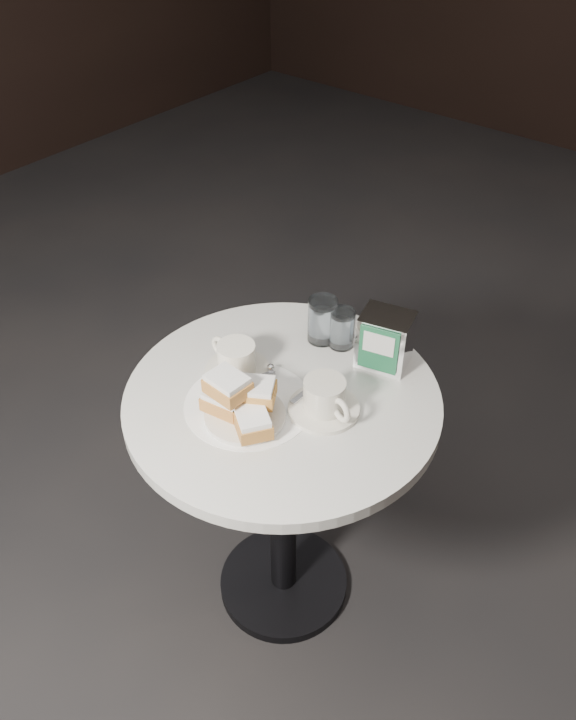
{
  "coord_description": "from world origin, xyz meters",
  "views": [
    {
      "loc": [
        0.73,
        -0.87,
        1.79
      ],
      "look_at": [
        0.0,
        0.02,
        0.83
      ],
      "focal_mm": 35.0,
      "sensor_mm": 36.0,
      "label": 1
    }
  ],
  "objects_px": {
    "napkin_dispenser": "(385,340)",
    "coffee_cup_left": "(236,361)",
    "water_glass_right": "(342,329)",
    "cafe_table": "(283,455)",
    "coffee_cup_right": "(325,399)",
    "water_glass_left": "(322,321)",
    "beignet_plate": "(241,404)"
  },
  "relations": [
    {
      "from": "coffee_cup_left",
      "to": "water_glass_left",
      "type": "xyz_separation_m",
      "value": [
        0.08,
        0.22,
        0.02
      ]
    },
    {
      "from": "coffee_cup_left",
      "to": "beignet_plate",
      "type": "bearing_deg",
      "value": -38.01
    },
    {
      "from": "water_glass_left",
      "to": "water_glass_right",
      "type": "distance_m",
      "value": 0.05
    },
    {
      "from": "water_glass_left",
      "to": "napkin_dispenser",
      "type": "height_order",
      "value": "napkin_dispenser"
    },
    {
      "from": "beignet_plate",
      "to": "water_glass_left",
      "type": "bearing_deg",
      "value": 95.94
    },
    {
      "from": "coffee_cup_left",
      "to": "water_glass_right",
      "type": "relative_size",
      "value": 1.69
    },
    {
      "from": "coffee_cup_right",
      "to": "water_glass_right",
      "type": "bearing_deg",
      "value": 133.73
    },
    {
      "from": "coffee_cup_left",
      "to": "coffee_cup_right",
      "type": "xyz_separation_m",
      "value": [
        0.23,
        0.02,
        0.0
      ]
    },
    {
      "from": "coffee_cup_right",
      "to": "water_glass_left",
      "type": "height_order",
      "value": "water_glass_left"
    },
    {
      "from": "cafe_table",
      "to": "beignet_plate",
      "type": "relative_size",
      "value": 3.76
    },
    {
      "from": "beignet_plate",
      "to": "coffee_cup_left",
      "type": "bearing_deg",
      "value": 136.34
    },
    {
      "from": "cafe_table",
      "to": "water_glass_right",
      "type": "relative_size",
      "value": 7.69
    },
    {
      "from": "beignet_plate",
      "to": "water_glass_left",
      "type": "height_order",
      "value": "same"
    },
    {
      "from": "coffee_cup_right",
      "to": "beignet_plate",
      "type": "bearing_deg",
      "value": -116.52
    },
    {
      "from": "cafe_table",
      "to": "water_glass_left",
      "type": "xyz_separation_m",
      "value": [
        -0.05,
        0.21,
        0.25
      ]
    },
    {
      "from": "water_glass_left",
      "to": "beignet_plate",
      "type": "bearing_deg",
      "value": -84.06
    },
    {
      "from": "napkin_dispenser",
      "to": "coffee_cup_left",
      "type": "bearing_deg",
      "value": -149.78
    },
    {
      "from": "water_glass_right",
      "to": "beignet_plate",
      "type": "bearing_deg",
      "value": -92.67
    },
    {
      "from": "water_glass_right",
      "to": "cafe_table",
      "type": "bearing_deg",
      "value": -89.33
    },
    {
      "from": "cafe_table",
      "to": "coffee_cup_right",
      "type": "relative_size",
      "value": 3.88
    },
    {
      "from": "beignet_plate",
      "to": "water_glass_right",
      "type": "xyz_separation_m",
      "value": [
        0.02,
        0.34,
        0.01
      ]
    },
    {
      "from": "water_glass_left",
      "to": "napkin_dispenser",
      "type": "bearing_deg",
      "value": 6.22
    },
    {
      "from": "beignet_plate",
      "to": "water_glass_left",
      "type": "xyz_separation_m",
      "value": [
        -0.03,
        0.32,
        0.01
      ]
    },
    {
      "from": "water_glass_left",
      "to": "water_glass_right",
      "type": "xyz_separation_m",
      "value": [
        0.05,
        0.01,
        -0.01
      ]
    },
    {
      "from": "cafe_table",
      "to": "coffee_cup_left",
      "type": "xyz_separation_m",
      "value": [
        -0.13,
        -0.01,
        0.23
      ]
    },
    {
      "from": "cafe_table",
      "to": "water_glass_left",
      "type": "relative_size",
      "value": 6.62
    },
    {
      "from": "beignet_plate",
      "to": "coffee_cup_right",
      "type": "relative_size",
      "value": 1.03
    },
    {
      "from": "water_glass_right",
      "to": "napkin_dispenser",
      "type": "relative_size",
      "value": 0.73
    },
    {
      "from": "beignet_plate",
      "to": "coffee_cup_left",
      "type": "xyz_separation_m",
      "value": [
        -0.11,
        0.1,
        -0.01
      ]
    },
    {
      "from": "cafe_table",
      "to": "coffee_cup_right",
      "type": "bearing_deg",
      "value": 9.2
    },
    {
      "from": "water_glass_right",
      "to": "napkin_dispenser",
      "type": "distance_m",
      "value": 0.12
    },
    {
      "from": "cafe_table",
      "to": "coffee_cup_left",
      "type": "distance_m",
      "value": 0.26
    }
  ]
}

